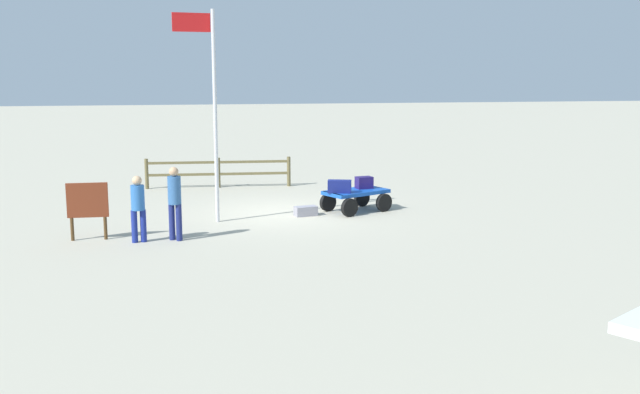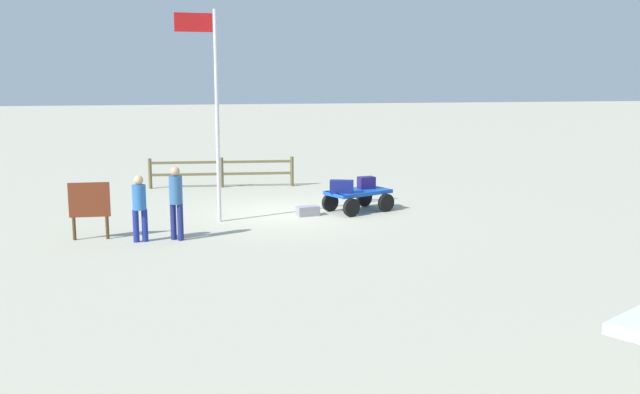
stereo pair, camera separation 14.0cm
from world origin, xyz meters
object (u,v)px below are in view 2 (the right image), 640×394
suitcase_grey (308,211)px  worker_trailing (139,204)px  suitcase_tan (366,183)px  flagpole (213,99)px  luggage_cart (358,196)px  suitcase_dark (342,186)px  signboard (89,204)px  worker_lead (176,199)px

suitcase_grey → worker_trailing: bearing=29.2°
suitcase_tan → worker_trailing: 6.71m
worker_trailing → flagpole: flagpole is taller
luggage_cart → suitcase_dark: bearing=32.1°
worker_trailing → signboard: worker_trailing is taller
luggage_cart → signboard: size_ratio=1.51×
flagpole → signboard: size_ratio=4.01×
signboard → suitcase_grey: bearing=-160.2°
suitcase_grey → worker_lead: (3.42, 2.32, 0.85)m
suitcase_tan → suitcase_dark: suitcase_dark is taller
luggage_cart → suitcase_tan: 0.52m
suitcase_tan → worker_lead: (5.18, 2.94, 0.21)m
suitcase_grey → worker_trailing: worker_trailing is taller
suitcase_tan → signboard: bearing=19.7°
suitcase_tan → signboard: 7.62m
suitcase_grey → flagpole: bearing=8.9°
luggage_cart → suitcase_dark: suitcase_dark is taller
worker_lead → signboard: size_ratio=1.28×
luggage_cart → suitcase_grey: bearing=14.1°
suitcase_tan → worker_trailing: worker_trailing is taller
flagpole → suitcase_grey: bearing=-171.1°
worker_trailing → signboard: bearing=-20.0°
suitcase_dark → suitcase_grey: size_ratio=1.04×
worker_lead → signboard: worker_lead is taller
signboard → flagpole: bearing=-151.9°
worker_trailing → suitcase_grey: bearing=-150.8°
suitcase_dark → signboard: size_ratio=0.51×
worker_trailing → flagpole: bearing=-131.5°
worker_trailing → signboard: 1.24m
suitcase_grey → worker_lead: bearing=34.2°
luggage_cart → worker_trailing: bearing=25.7°
luggage_cart → signboard: (6.87, 2.32, 0.43)m
suitcase_grey → worker_trailing: 4.92m
luggage_cart → flagpole: bearing=10.9°
suitcase_grey → suitcase_tan: bearing=-160.7°
suitcase_tan → flagpole: 4.98m
worker_trailing → signboard: (1.17, -0.43, -0.02)m
luggage_cart → worker_lead: (4.88, 2.69, 0.55)m
signboard → worker_trailing: bearing=160.0°
flagpole → signboard: 4.04m
worker_lead → worker_trailing: 0.83m
flagpole → worker_lead: bearing=64.3°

